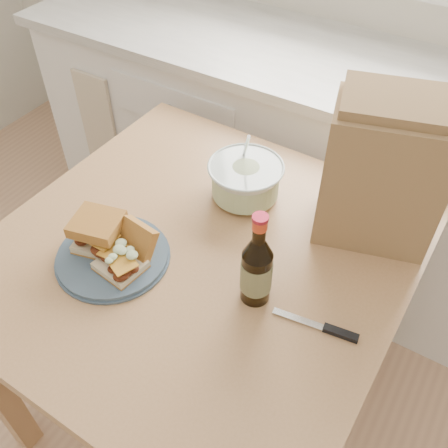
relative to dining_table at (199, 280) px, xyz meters
The scene contains 9 objects.
cabinet_run 0.93m from the dining_table, 91.40° to the left, with size 2.50×0.64×0.94m.
dining_table is the anchor object (origin of this frame).
plate 0.25m from the dining_table, 140.20° to the right, with size 0.27×0.27×0.02m, color #405468.
sandwich_left 0.30m from the dining_table, 149.29° to the right, with size 0.14×0.13×0.08m.
sandwich_right 0.24m from the dining_table, 129.60° to the right, with size 0.12×0.15×0.09m.
coleslaw_bowl 0.29m from the dining_table, 89.87° to the left, with size 0.21×0.21×0.20m.
beer_bottle 0.29m from the dining_table, 14.55° to the right, with size 0.07×0.07×0.25m.
knife 0.40m from the dining_table, ahead, with size 0.19×0.04×0.01m.
paper_bag 0.54m from the dining_table, 40.87° to the left, with size 0.27×0.18×0.36m, color #946C47.
Camera 1 is at (0.51, 0.12, 1.76)m, focal length 40.00 mm.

